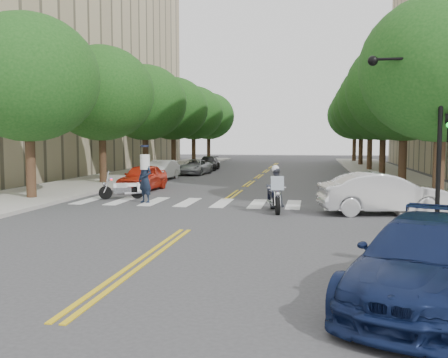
% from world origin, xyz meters
% --- Properties ---
extents(ground, '(140.00, 140.00, 0.00)m').
position_xyz_m(ground, '(0.00, 0.00, 0.00)').
color(ground, '#38383A').
rests_on(ground, ground).
extents(sidewalk_left, '(5.00, 60.00, 0.15)m').
position_xyz_m(sidewalk_left, '(-9.50, 22.00, 0.07)').
color(sidewalk_left, '#9E9991').
rests_on(sidewalk_left, ground).
extents(sidewalk_right, '(5.00, 60.00, 0.15)m').
position_xyz_m(sidewalk_right, '(9.50, 22.00, 0.07)').
color(sidewalk_right, '#9E9991').
rests_on(sidewalk_right, ground).
extents(tree_l_0, '(6.40, 6.40, 8.45)m').
position_xyz_m(tree_l_0, '(-8.80, 6.00, 5.55)').
color(tree_l_0, '#382316').
rests_on(tree_l_0, ground).
extents(tree_l_1, '(6.40, 6.40, 8.45)m').
position_xyz_m(tree_l_1, '(-8.80, 14.00, 5.55)').
color(tree_l_1, '#382316').
rests_on(tree_l_1, ground).
extents(tree_l_2, '(6.40, 6.40, 8.45)m').
position_xyz_m(tree_l_2, '(-8.80, 22.00, 5.55)').
color(tree_l_2, '#382316').
rests_on(tree_l_2, ground).
extents(tree_l_3, '(6.40, 6.40, 8.45)m').
position_xyz_m(tree_l_3, '(-8.80, 30.00, 5.55)').
color(tree_l_3, '#382316').
rests_on(tree_l_3, ground).
extents(tree_l_4, '(6.40, 6.40, 8.45)m').
position_xyz_m(tree_l_4, '(-8.80, 38.00, 5.55)').
color(tree_l_4, '#382316').
rests_on(tree_l_4, ground).
extents(tree_l_5, '(6.40, 6.40, 8.45)m').
position_xyz_m(tree_l_5, '(-8.80, 46.00, 5.55)').
color(tree_l_5, '#382316').
rests_on(tree_l_5, ground).
extents(tree_r_0, '(6.40, 6.40, 8.45)m').
position_xyz_m(tree_r_0, '(8.80, 6.00, 5.55)').
color(tree_r_0, '#382316').
rests_on(tree_r_0, ground).
extents(tree_r_1, '(6.40, 6.40, 8.45)m').
position_xyz_m(tree_r_1, '(8.80, 14.00, 5.55)').
color(tree_r_1, '#382316').
rests_on(tree_r_1, ground).
extents(tree_r_2, '(6.40, 6.40, 8.45)m').
position_xyz_m(tree_r_2, '(8.80, 22.00, 5.55)').
color(tree_r_2, '#382316').
rests_on(tree_r_2, ground).
extents(tree_r_3, '(6.40, 6.40, 8.45)m').
position_xyz_m(tree_r_3, '(8.80, 30.00, 5.55)').
color(tree_r_3, '#382316').
rests_on(tree_r_3, ground).
extents(tree_r_4, '(6.40, 6.40, 8.45)m').
position_xyz_m(tree_r_4, '(8.80, 38.00, 5.55)').
color(tree_r_4, '#382316').
rests_on(tree_r_4, ground).
extents(tree_r_5, '(6.40, 6.40, 8.45)m').
position_xyz_m(tree_r_5, '(8.80, 46.00, 5.55)').
color(tree_r_5, '#382316').
rests_on(tree_r_5, ground).
extents(traffic_signal_pole, '(2.82, 0.42, 6.00)m').
position_xyz_m(traffic_signal_pole, '(7.72, 3.50, 3.72)').
color(traffic_signal_pole, black).
rests_on(traffic_signal_pole, ground).
extents(motorcycle_police, '(0.84, 2.22, 1.81)m').
position_xyz_m(motorcycle_police, '(2.46, 4.48, 0.81)').
color(motorcycle_police, black).
rests_on(motorcycle_police, ground).
extents(motorcycle_parked, '(1.97, 1.08, 1.34)m').
position_xyz_m(motorcycle_parked, '(-4.77, 7.31, 0.47)').
color(motorcycle_parked, black).
rests_on(motorcycle_parked, ground).
extents(officer_standing, '(0.89, 0.80, 2.05)m').
position_xyz_m(officer_standing, '(-3.36, 6.06, 1.03)').
color(officer_standing, '#151F31').
rests_on(officer_standing, ground).
extents(convertible, '(4.97, 2.55, 1.56)m').
position_xyz_m(convertible, '(6.50, 4.50, 0.78)').
color(convertible, silver).
rests_on(convertible, ground).
extents(sedan_blue, '(3.93, 5.55, 1.49)m').
position_xyz_m(sedan_blue, '(5.80, -6.04, 0.75)').
color(sedan_blue, '#101C43').
rests_on(sedan_blue, ground).
extents(parked_car_a, '(1.89, 4.25, 1.42)m').
position_xyz_m(parked_car_a, '(-5.20, 10.99, 0.71)').
color(parked_car_a, red).
rests_on(parked_car_a, ground).
extents(parked_car_b, '(1.60, 4.11, 1.33)m').
position_xyz_m(parked_car_b, '(-6.30, 18.00, 0.67)').
color(parked_car_b, white).
rests_on(parked_car_b, ground).
extents(parked_car_c, '(2.29, 4.37, 1.18)m').
position_xyz_m(parked_car_c, '(-5.20, 23.14, 0.59)').
color(parked_car_c, '#A0A3A7').
rests_on(parked_car_c, ground).
extents(parked_car_d, '(2.01, 4.27, 1.20)m').
position_xyz_m(parked_car_d, '(-5.20, 28.50, 0.60)').
color(parked_car_d, black).
rests_on(parked_car_d, ground).
extents(parked_car_e, '(1.47, 3.47, 1.17)m').
position_xyz_m(parked_car_e, '(-5.20, 29.50, 0.59)').
color(parked_car_e, gray).
rests_on(parked_car_e, ground).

